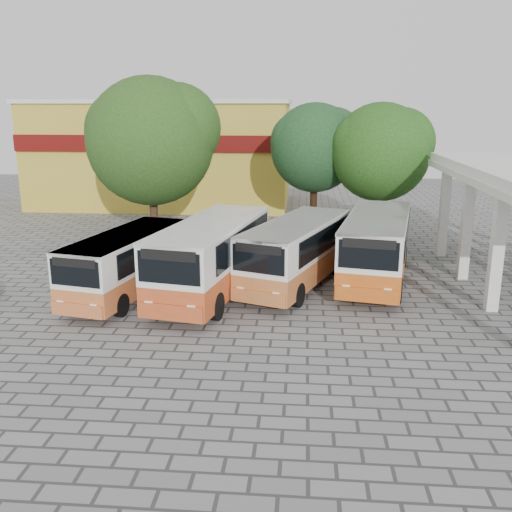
# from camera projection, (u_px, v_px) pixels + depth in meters

# --- Properties ---
(ground) EXTENTS (90.00, 90.00, 0.00)m
(ground) POSITION_uv_depth(u_px,v_px,m) (291.00, 321.00, 21.42)
(ground) COLOR slate
(ground) RESTS_ON ground
(shophouse_block) EXTENTS (20.40, 10.40, 8.30)m
(shophouse_block) POSITION_uv_depth(u_px,v_px,m) (165.00, 153.00, 46.30)
(shophouse_block) COLOR gold
(shophouse_block) RESTS_ON ground
(bus_far_left) EXTENTS (3.75, 7.79, 2.68)m
(bus_far_left) POSITION_uv_depth(u_px,v_px,m) (127.00, 260.00, 23.92)
(bus_far_left) COLOR #C4612D
(bus_far_left) RESTS_ON ground
(bus_centre_left) EXTENTS (4.25, 9.11, 3.14)m
(bus_centre_left) POSITION_uv_depth(u_px,v_px,m) (212.00, 253.00, 23.94)
(bus_centre_left) COLOR #BA461C
(bus_centre_left) RESTS_ON ground
(bus_centre_right) EXTENTS (5.08, 8.61, 2.91)m
(bus_centre_right) POSITION_uv_depth(u_px,v_px,m) (297.00, 249.00, 25.18)
(bus_centre_right) COLOR #B8642E
(bus_centre_right) RESTS_ON ground
(bus_far_right) EXTENTS (4.21, 8.93, 3.08)m
(bus_far_right) POSITION_uv_depth(u_px,v_px,m) (377.00, 244.00, 25.77)
(bus_far_right) COLOR #C15212
(bus_far_right) RESTS_ON ground
(tree_left) EXTENTS (7.83, 7.46, 9.56)m
(tree_left) POSITION_uv_depth(u_px,v_px,m) (152.00, 137.00, 33.15)
(tree_left) COLOR #472F1E
(tree_left) RESTS_ON ground
(tree_middle) EXTENTS (5.77, 5.49, 8.07)m
(tree_middle) POSITION_uv_depth(u_px,v_px,m) (316.00, 145.00, 35.22)
(tree_middle) COLOR #311C0D
(tree_middle) RESTS_ON ground
(tree_right) EXTENTS (5.99, 5.71, 8.08)m
(tree_right) POSITION_uv_depth(u_px,v_px,m) (382.00, 149.00, 33.06)
(tree_right) COLOR black
(tree_right) RESTS_ON ground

